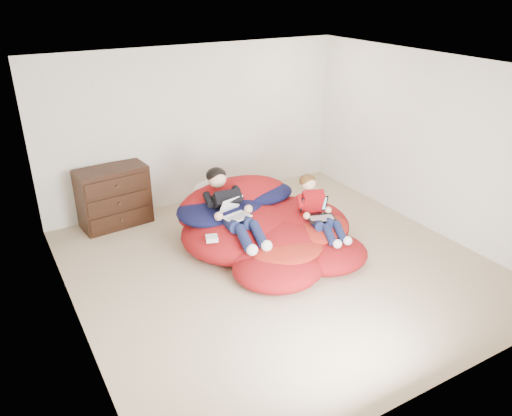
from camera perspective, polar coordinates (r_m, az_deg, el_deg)
The scene contains 9 objects.
room_shell at distance 6.41m, azimuth 2.68°, elevation -4.88°, with size 5.10×5.10×2.77m.
dresser at distance 7.67m, azimuth -15.94°, elevation 1.24°, with size 1.04×0.61×0.90m.
beanbag_pile at distance 6.88m, azimuth 1.18°, elevation -2.36°, with size 2.40×2.36×0.89m.
cream_pillow at distance 7.18m, azimuth -5.51°, elevation 1.99°, with size 0.47×0.30×0.30m, color beige.
older_boy at distance 6.57m, azimuth -3.03°, elevation 0.37°, with size 0.41×1.37×0.73m.
younger_boy at distance 6.67m, azimuth 6.96°, elevation 0.15°, with size 0.38×0.97×0.71m.
laptop_white at distance 6.48m, azimuth -2.48°, elevation -0.37°, with size 0.37×0.40×0.22m.
laptop_black at distance 6.68m, azimuth 7.08°, elevation -0.42°, with size 0.43×0.45×0.26m.
power_adapter at distance 6.30m, azimuth -5.07°, elevation -3.47°, with size 0.15×0.15×0.06m, color white.
Camera 1 is at (-3.04, -4.67, 3.41)m, focal length 35.00 mm.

